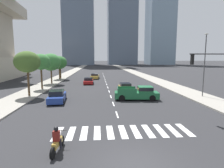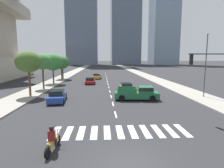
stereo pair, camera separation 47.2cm
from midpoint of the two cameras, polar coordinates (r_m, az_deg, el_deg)
ground_plane at (r=9.64m, az=5.55°, el=-24.02°), size 800.00×800.00×0.00m
sidewalk_east at (r=40.60m, az=14.67°, el=0.54°), size 4.00×260.00×0.15m
sidewalk_west at (r=39.74m, az=-19.37°, el=0.20°), size 4.00×260.00×0.15m
crosswalk_near at (r=13.34m, az=2.36°, el=-14.54°), size 9.45×2.41×0.01m
lane_divider_center at (r=40.59m, az=-2.28°, el=0.69°), size 0.14×50.00×0.01m
motorcycle_lead at (r=10.99m, az=-17.89°, el=-16.72°), size 0.70×2.06×1.49m
pickup_truck at (r=23.11m, az=7.66°, el=-2.85°), size 5.56×2.46×1.67m
sedan_blue_0 at (r=22.86m, az=-17.24°, el=-3.71°), size 2.13×4.54×1.39m
sedan_gold_1 at (r=28.24m, az=3.76°, el=-1.24°), size 1.82×4.35×1.35m
sedan_gold_2 at (r=46.98m, az=-5.60°, el=2.37°), size 2.28×4.93×1.28m
sedan_red_3 at (r=37.61m, az=-7.65°, el=0.92°), size 1.93×4.32×1.23m
traffic_signal_near at (r=18.45m, az=30.37°, el=3.79°), size 5.14×0.28×5.73m
street_lamp_east at (r=26.60m, az=26.38°, el=6.52°), size 0.50×0.24×8.14m
street_tree_nearest at (r=26.83m, az=-25.28°, el=6.19°), size 3.32×3.32×5.93m
street_tree_second at (r=32.32m, az=-21.62°, el=6.35°), size 3.04×3.04×5.70m
street_tree_third at (r=38.53m, az=-18.79°, el=6.43°), size 3.96×3.96×5.93m
street_tree_fourth at (r=46.04m, az=-16.40°, el=6.38°), size 3.68×3.68×5.55m
street_tree_fifth at (r=47.41m, az=-16.06°, el=6.60°), size 3.19×3.19×5.50m
office_tower_center_skyline at (r=166.54m, az=2.91°, el=19.91°), size 23.85×25.33×91.54m
office_tower_right_skyline at (r=172.04m, az=14.73°, el=21.08°), size 20.91×21.94×91.17m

